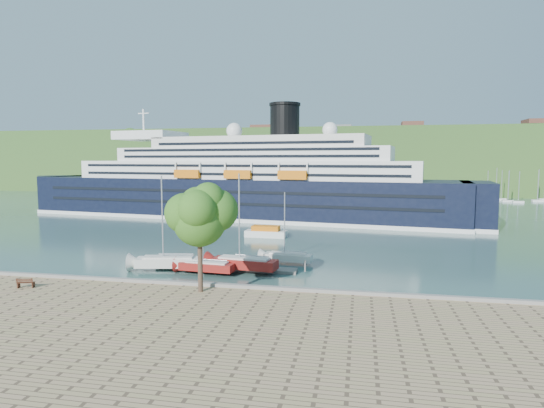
{
  "coord_description": "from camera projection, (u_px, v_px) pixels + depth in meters",
  "views": [
    {
      "loc": [
        17.28,
        -38.93,
        12.52
      ],
      "look_at": [
        3.8,
        30.0,
        5.66
      ],
      "focal_mm": 30.0,
      "sensor_mm": 36.0,
      "label": 1
    }
  ],
  "objects": [
    {
      "name": "ground",
      "position": [
        171.0,
        294.0,
        42.55
      ],
      "size": [
        400.0,
        400.0,
        0.0
      ],
      "primitive_type": "plane",
      "color": "#284842",
      "rests_on": "ground"
    },
    {
      "name": "far_hillside",
      "position": [
        317.0,
        161.0,
        183.01
      ],
      "size": [
        400.0,
        50.0,
        24.0
      ],
      "primitive_type": "cube",
      "color": "#2D5B24",
      "rests_on": "ground"
    },
    {
      "name": "quay_coping",
      "position": [
        170.0,
        282.0,
        42.24
      ],
      "size": [
        220.0,
        0.5,
        0.3
      ],
      "primitive_type": "cube",
      "color": "slate",
      "rests_on": "promenade"
    },
    {
      "name": "cruise_ship",
      "position": [
        235.0,
        162.0,
        97.72
      ],
      "size": [
        108.65,
        30.23,
        24.14
      ],
      "primitive_type": null,
      "rotation": [
        0.0,
        0.0,
        -0.14
      ],
      "color": "black",
      "rests_on": "ground"
    },
    {
      "name": "park_bench",
      "position": [
        26.0,
        282.0,
        40.97
      ],
      "size": [
        1.66,
        1.0,
        0.99
      ],
      "primitive_type": null,
      "rotation": [
        0.0,
        0.0,
        0.25
      ],
      "color": "#462214",
      "rests_on": "promenade"
    },
    {
      "name": "promenade_tree",
      "position": [
        200.0,
        233.0,
        39.31
      ],
      "size": [
        6.25,
        6.25,
        10.35
      ],
      "primitive_type": null,
      "color": "#2B5F19",
      "rests_on": "promenade"
    },
    {
      "name": "floating_pontoon",
      "position": [
        226.0,
        268.0,
        51.79
      ],
      "size": [
        16.32,
        2.22,
        0.36
      ],
      "primitive_type": null,
      "rotation": [
        0.0,
        0.0,
        0.01
      ],
      "color": "gray",
      "rests_on": "ground"
    },
    {
      "name": "sailboat_white_near",
      "position": [
        168.0,
        226.0,
        50.57
      ],
      "size": [
        8.23,
        3.73,
        10.27
      ],
      "primitive_type": null,
      "rotation": [
        0.0,
        0.0,
        0.2
      ],
      "color": "silver",
      "rests_on": "ground"
    },
    {
      "name": "sailboat_red",
      "position": [
        244.0,
        226.0,
        49.79
      ],
      "size": [
        8.37,
        3.32,
        10.51
      ],
      "primitive_type": null,
      "rotation": [
        0.0,
        0.0,
        -0.13
      ],
      "color": "maroon",
      "rests_on": "ground"
    },
    {
      "name": "sailboat_white_far",
      "position": [
        288.0,
        230.0,
        54.25
      ],
      "size": [
        6.54,
        2.41,
        8.26
      ],
      "primitive_type": null,
      "rotation": [
        0.0,
        0.0,
        -0.1
      ],
      "color": "silver",
      "rests_on": "ground"
    },
    {
      "name": "tender_launch",
      "position": [
        266.0,
        231.0,
        73.67
      ],
      "size": [
        6.83,
        2.59,
        1.86
      ],
      "primitive_type": null,
      "rotation": [
        0.0,
        0.0,
        -0.04
      ],
      "color": "orange",
      "rests_on": "ground"
    },
    {
      "name": "sailboat_extra",
      "position": [
        206.0,
        235.0,
        49.26
      ],
      "size": [
        6.86,
        2.46,
        8.68
      ],
      "primitive_type": null,
      "rotation": [
        0.0,
        0.0,
        -0.09
      ],
      "color": "maroon",
      "rests_on": "ground"
    }
  ]
}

